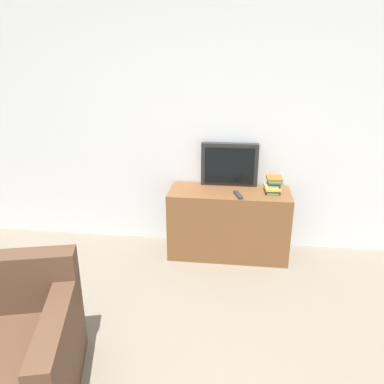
% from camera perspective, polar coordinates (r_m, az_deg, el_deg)
% --- Properties ---
extents(wall_back, '(9.00, 0.06, 2.60)m').
position_cam_1_polar(wall_back, '(3.94, -2.53, 10.16)').
color(wall_back, silver).
rests_on(wall_back, ground_plane).
extents(tv_stand, '(1.21, 0.48, 0.70)m').
position_cam_1_polar(tv_stand, '(3.89, 5.57, -4.73)').
color(tv_stand, brown).
rests_on(tv_stand, ground_plane).
extents(television, '(0.58, 0.09, 0.45)m').
position_cam_1_polar(television, '(3.88, 5.73, 4.19)').
color(television, black).
rests_on(television, tv_stand).
extents(book_stack, '(0.17, 0.22, 0.16)m').
position_cam_1_polar(book_stack, '(3.77, 12.25, 1.12)').
color(book_stack, silver).
rests_on(book_stack, tv_stand).
extents(remote_on_stand, '(0.10, 0.20, 0.02)m').
position_cam_1_polar(remote_on_stand, '(3.64, 7.03, -0.44)').
color(remote_on_stand, '#2D2D2D').
rests_on(remote_on_stand, tv_stand).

